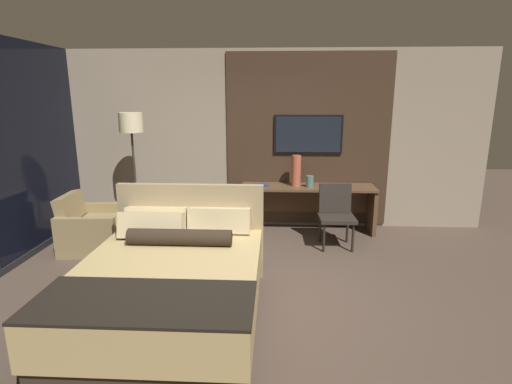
% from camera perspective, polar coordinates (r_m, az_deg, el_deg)
% --- Properties ---
extents(ground_plane, '(16.00, 16.00, 0.00)m').
position_cam_1_polar(ground_plane, '(4.35, -1.30, -15.26)').
color(ground_plane, '#4C3D33').
extents(wall_back_tv_panel, '(7.20, 0.09, 2.80)m').
position_cam_1_polar(wall_back_tv_panel, '(6.43, 1.35, 7.40)').
color(wall_back_tv_panel, gray).
rests_on(wall_back_tv_panel, ground_plane).
extents(bed, '(1.68, 2.14, 1.12)m').
position_cam_1_polar(bed, '(3.97, -12.10, -12.88)').
color(bed, '#33281E').
rests_on(bed, ground_plane).
extents(desk, '(2.06, 0.54, 0.73)m').
position_cam_1_polar(desk, '(6.32, 7.34, -1.04)').
color(desk, brown).
rests_on(desk, ground_plane).
extents(tv, '(1.07, 0.04, 0.60)m').
position_cam_1_polar(tv, '(6.36, 7.46, 8.17)').
color(tv, black).
extents(desk_chair, '(0.51, 0.50, 0.88)m').
position_cam_1_polar(desk_chair, '(5.77, 11.34, -2.56)').
color(desk_chair, '#28231E').
rests_on(desk_chair, ground_plane).
extents(armchair_by_window, '(0.87, 0.88, 0.79)m').
position_cam_1_polar(armchair_by_window, '(6.05, -22.19, -5.06)').
color(armchair_by_window, olive).
rests_on(armchair_by_window, ground_plane).
extents(floor_lamp, '(0.34, 0.34, 1.86)m').
position_cam_1_polar(floor_lamp, '(6.12, -17.34, 8.04)').
color(floor_lamp, '#282623').
rests_on(floor_lamp, ground_plane).
extents(vase_tall, '(0.14, 0.14, 0.48)m').
position_cam_1_polar(vase_tall, '(6.17, 5.77, 3.04)').
color(vase_tall, '#B2563D').
rests_on(vase_tall, desk).
extents(vase_short, '(0.11, 0.11, 0.18)m').
position_cam_1_polar(vase_short, '(6.15, 7.69, 1.50)').
color(vase_short, '#4C706B').
rests_on(vase_short, desk).
extents(book, '(0.23, 0.17, 0.03)m').
position_cam_1_polar(book, '(6.19, 0.70, 1.02)').
color(book, navy).
rests_on(book, desk).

